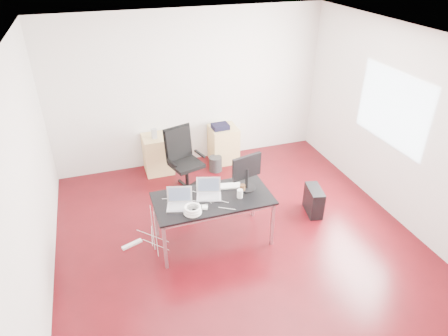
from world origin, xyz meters
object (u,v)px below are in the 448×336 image
object	(u,v)px
desk	(213,201)
filing_cabinet_left	(158,154)
pc_tower	(314,201)
office_chair	(183,157)
filing_cabinet_right	(223,144)

from	to	relation	value
desk	filing_cabinet_left	world-z (taller)	desk
desk	filing_cabinet_left	distance (m)	2.25
filing_cabinet_left	pc_tower	distance (m)	2.92
filing_cabinet_left	office_chair	bearing A→B (deg)	-65.92
office_chair	filing_cabinet_left	world-z (taller)	office_chair
office_chair	pc_tower	world-z (taller)	office_chair
office_chair	filing_cabinet_left	size ratio (longest dim) A/B	1.54
desk	office_chair	distance (m)	1.48
filing_cabinet_left	filing_cabinet_right	distance (m)	1.26
desk	office_chair	size ratio (longest dim) A/B	1.48
filing_cabinet_right	pc_tower	xyz separation A→B (m)	(0.80, -2.06, -0.13)
desk	filing_cabinet_right	size ratio (longest dim) A/B	2.29
filing_cabinet_left	pc_tower	bearing A→B (deg)	-44.85
office_chair	pc_tower	bearing A→B (deg)	-54.49
desk	office_chair	world-z (taller)	office_chair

